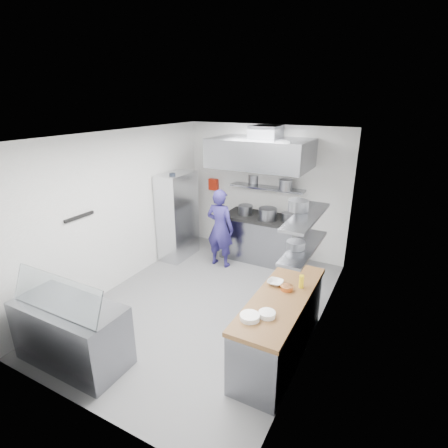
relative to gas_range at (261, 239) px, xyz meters
The scene contains 36 objects.
floor 2.15m from the gas_range, 92.73° to the right, with size 5.00×5.00×0.00m, color slate.
ceiling 3.15m from the gas_range, 92.73° to the right, with size 5.00×5.00×0.00m, color silver.
wall_back 1.04m from the gas_range, 104.04° to the left, with size 3.60×0.02×2.80m, color white.
wall_front 4.70m from the gas_range, 91.25° to the right, with size 3.60×0.02×2.80m, color white.
wall_left 2.99m from the gas_range, 132.14° to the right, with size 5.00×0.02×2.80m, color white.
wall_right 2.86m from the gas_range, 51.01° to the right, with size 5.00×0.02×2.80m, color white.
gas_range is the anchor object (origin of this frame).
cooktop 0.48m from the gas_range, ahead, with size 1.57×0.78×0.06m, color black.
stock_pot_left 0.71m from the gas_range, behind, with size 0.31×0.31×0.20m, color slate.
stock_pot_mid 0.67m from the gas_range, 36.12° to the right, with size 0.37×0.37×0.24m, color slate.
stock_pot_right 0.82m from the gas_range, ahead, with size 0.26×0.26×0.16m, color slate.
over_range_shelf 1.10m from the gas_range, 90.00° to the left, with size 1.60×0.30×0.04m, color gray.
shelf_pot_a 1.33m from the gas_range, 129.84° to the left, with size 0.26×0.26×0.18m, color slate.
shelf_pot_b 1.28m from the gas_range, 19.08° to the left, with size 0.27×0.27×0.22m, color slate.
extractor_hood 1.86m from the gas_range, 90.00° to the right, with size 1.90×1.15×0.55m, color gray.
hood_duct 2.23m from the gas_range, 90.00° to the left, with size 0.55×0.55×0.24m, color slate.
red_firebox 1.70m from the gas_range, 165.86° to the left, with size 0.22×0.10×0.26m, color #B4220E.
chef 1.00m from the gas_range, 131.66° to the right, with size 0.59×0.39×1.63m, color navy.
wire_rack 1.85m from the gas_range, 155.81° to the right, with size 0.50×0.90×1.85m, color silver.
rack_bin_a 1.95m from the gas_range, 148.05° to the right, with size 0.16×0.20×0.18m, color white.
rack_bin_b 1.94m from the gas_range, 159.22° to the right, with size 0.13×0.16×0.14m, color yellow.
rack_jar 2.27m from the gas_range, 149.98° to the right, with size 0.12×0.12×0.18m, color black.
knife_strip 3.70m from the gas_range, 122.01° to the right, with size 0.04×0.55×0.05m, color black.
prep_counter_base 3.03m from the gas_range, 62.93° to the right, with size 0.62×2.00×0.84m, color gray.
prep_counter_top 3.06m from the gas_range, 62.93° to the right, with size 0.65×2.04×0.06m, color brown.
plate_stack_a 3.60m from the gas_range, 70.01° to the right, with size 0.23×0.23×0.06m, color white.
plate_stack_b 3.53m from the gas_range, 66.81° to the right, with size 0.20×0.20×0.06m, color white.
copper_pan 2.92m from the gas_range, 61.17° to the right, with size 0.17×0.17×0.06m, color #D57A3C.
squeeze_bottle 2.88m from the gas_range, 57.07° to the right, with size 0.07×0.07×0.18m, color yellow.
mixing_bowl 2.78m from the gas_range, 63.93° to the right, with size 0.21×0.21×0.05m, color white.
wall_shelf_lower 3.04m from the gas_range, 57.31° to the right, with size 0.30×1.30×0.04m, color gray.
wall_shelf_upper 3.21m from the gas_range, 57.31° to the right, with size 0.30×1.30×0.04m, color gray.
shelf_pot_c 3.14m from the gas_range, 59.93° to the right, with size 0.23×0.23×0.10m, color slate.
shelf_pot_d 3.10m from the gas_range, 58.61° to the right, with size 0.26×0.26×0.14m, color slate.
display_case 4.21m from the gas_range, 103.21° to the right, with size 1.50×0.70×0.85m, color gray.
display_glass 4.37m from the gas_range, 102.85° to the right, with size 1.47×0.02×0.45m, color silver.
Camera 1 is at (2.66, -4.41, 3.31)m, focal length 28.00 mm.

